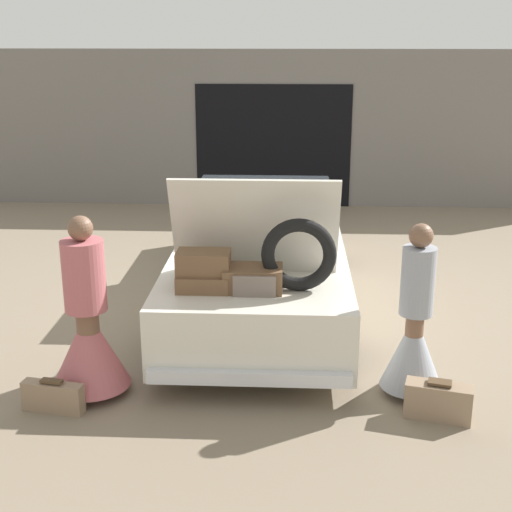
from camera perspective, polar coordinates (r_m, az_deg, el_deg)
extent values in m
plane|color=#7F705B|center=(8.60, 0.46, -3.54)|extent=(40.00, 40.00, 0.00)
cube|color=slate|center=(13.08, 1.41, 10.11)|extent=(12.00, 0.12, 2.80)
cube|color=black|center=(13.06, 1.39, 8.77)|extent=(2.80, 0.02, 2.20)
cube|color=silver|center=(8.43, 0.47, -0.28)|extent=(1.85, 5.05, 0.67)
cube|color=#1E2328|center=(8.57, 0.57, 3.93)|extent=(1.62, 1.62, 0.46)
cylinder|color=black|center=(10.04, -4.02, 1.52)|extent=(0.18, 0.65, 0.65)
cylinder|color=black|center=(9.99, 5.74, 1.38)|extent=(0.18, 0.65, 0.65)
cylinder|color=black|center=(7.17, -6.91, -5.31)|extent=(0.18, 0.65, 0.65)
cylinder|color=black|center=(7.09, 6.89, -5.58)|extent=(0.18, 0.65, 0.65)
cube|color=silver|center=(6.15, -0.56, -9.71)|extent=(1.75, 0.10, 0.12)
cube|color=silver|center=(6.68, -0.08, 2.30)|extent=(1.57, 0.42, 1.00)
cube|color=brown|center=(6.51, -4.19, -2.00)|extent=(0.48, 0.37, 0.15)
cube|color=#75665B|center=(6.46, -0.05, -1.89)|extent=(0.38, 0.41, 0.20)
cube|color=brown|center=(6.45, -4.23, -0.50)|extent=(0.48, 0.29, 0.21)
cube|color=brown|center=(6.46, -0.24, -1.80)|extent=(0.53, 0.35, 0.22)
torus|color=black|center=(6.38, 3.44, 0.08)|extent=(0.68, 0.12, 0.68)
cylinder|color=brown|center=(6.51, -13.16, -7.43)|extent=(0.20, 0.20, 0.79)
cone|color=#B25B60|center=(6.50, -13.18, -7.12)|extent=(0.70, 0.70, 0.71)
cylinder|color=#B25B60|center=(6.25, -13.60, -1.54)|extent=(0.37, 0.37, 0.63)
sphere|color=brown|center=(6.13, -13.88, 2.17)|extent=(0.21, 0.21, 0.21)
cylinder|color=brown|center=(6.48, 12.41, -7.67)|extent=(0.16, 0.16, 0.76)
cone|color=#9399A3|center=(6.46, 12.43, -7.37)|extent=(0.55, 0.55, 0.68)
cylinder|color=#9399A3|center=(6.22, 12.82, -1.98)|extent=(0.29, 0.29, 0.60)
sphere|color=brown|center=(6.10, 13.07, 1.60)|extent=(0.21, 0.21, 0.21)
cube|color=#8C7259|center=(6.39, -15.92, -10.81)|extent=(0.55, 0.21, 0.26)
cube|color=#4C3823|center=(6.32, -16.04, -9.60)|extent=(0.20, 0.11, 0.02)
cube|color=#8C7259|center=(6.23, 14.37, -11.20)|extent=(0.58, 0.32, 0.31)
cube|color=#4C3823|center=(6.15, 14.49, -9.77)|extent=(0.21, 0.16, 0.02)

